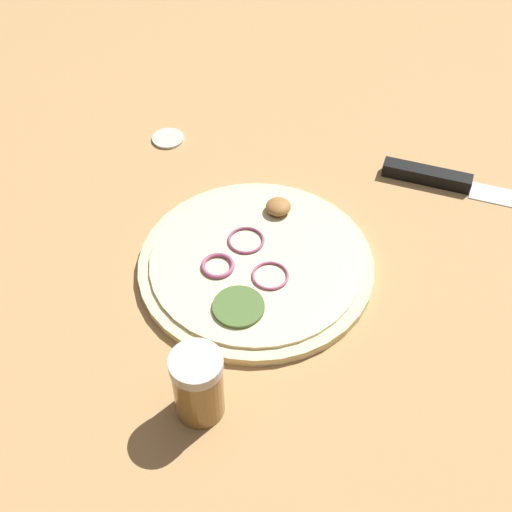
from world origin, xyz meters
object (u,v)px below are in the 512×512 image
at_px(spice_jar, 198,385).
at_px(loose_cap, 168,137).
at_px(pizza, 256,264).
at_px(knife, 460,184).

distance_m(spice_jar, loose_cap, 0.42).
bearing_deg(pizza, knife, -84.11).
bearing_deg(loose_cap, spice_jar, 167.15).
relative_size(pizza, loose_cap, 6.15).
xyz_separation_m(pizza, spice_jar, (-0.15, 0.12, 0.03)).
xyz_separation_m(spice_jar, loose_cap, (0.40, -0.09, -0.04)).
distance_m(pizza, loose_cap, 0.26).
height_order(pizza, loose_cap, pizza).
height_order(knife, loose_cap, knife).
distance_m(pizza, spice_jar, 0.19).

